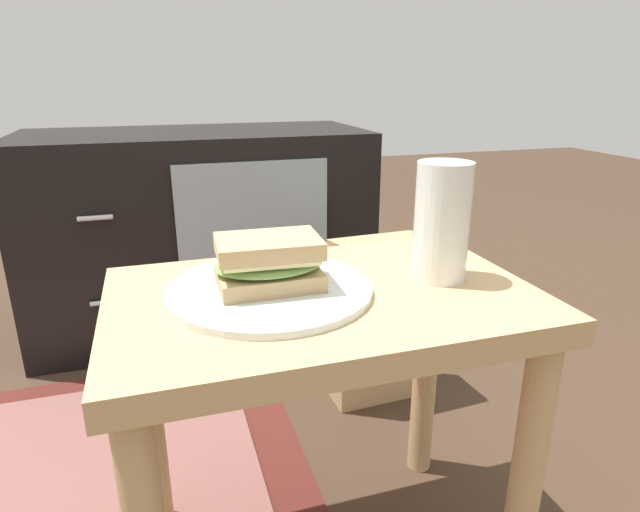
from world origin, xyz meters
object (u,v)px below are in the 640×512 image
object	(u,v)px
beer_glass	(442,223)
paper_bag	(377,318)
tv_cabinet	(202,230)
sandwich_front	(269,263)
plate	(270,290)

from	to	relation	value
beer_glass	paper_bag	xyz separation A→B (m)	(0.09, 0.42, -0.35)
tv_cabinet	beer_glass	size ratio (longest dim) A/B	5.87
sandwich_front	plate	bearing A→B (deg)	20.56
tv_cabinet	plate	world-z (taller)	tv_cabinet
plate	paper_bag	bearing A→B (deg)	50.33
beer_glass	sandwich_front	bearing A→B (deg)	176.45
beer_glass	paper_bag	distance (m)	0.55
plate	sandwich_front	world-z (taller)	sandwich_front
plate	beer_glass	distance (m)	0.25
plate	paper_bag	world-z (taller)	plate
plate	sandwich_front	xyz separation A→B (m)	(-0.00, -0.00, 0.04)
tv_cabinet	paper_bag	bearing A→B (deg)	-57.08
plate	beer_glass	xyz separation A→B (m)	(0.24, -0.01, 0.08)
plate	sandwich_front	bearing A→B (deg)	-159.44
sandwich_front	paper_bag	world-z (taller)	sandwich_front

